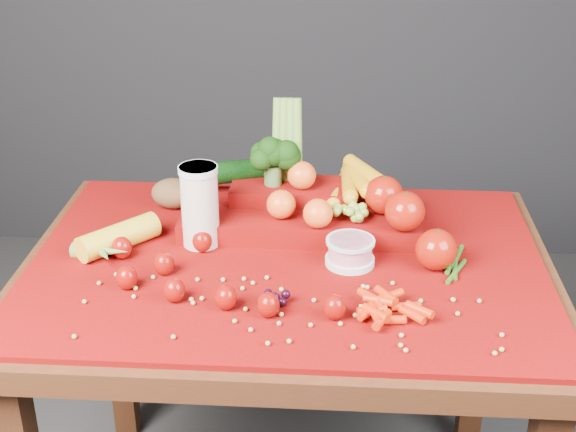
# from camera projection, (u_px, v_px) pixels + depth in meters

# --- Properties ---
(table) EXTENTS (1.10, 0.80, 0.75)m
(table) POSITION_uv_depth(u_px,v_px,m) (287.00, 303.00, 1.70)
(table) COLOR #32190B
(table) RESTS_ON ground
(red_cloth) EXTENTS (1.05, 0.75, 0.01)m
(red_cloth) POSITION_uv_depth(u_px,v_px,m) (287.00, 261.00, 1.66)
(red_cloth) COLOR #6E0803
(red_cloth) RESTS_ON table
(milk_glass) EXTENTS (0.08, 0.08, 0.18)m
(milk_glass) POSITION_uv_depth(u_px,v_px,m) (200.00, 203.00, 1.67)
(milk_glass) COLOR beige
(milk_glass) RESTS_ON red_cloth
(yogurt_bowl) EXTENTS (0.10, 0.10, 0.06)m
(yogurt_bowl) POSITION_uv_depth(u_px,v_px,m) (350.00, 251.00, 1.62)
(yogurt_bowl) COLOR silver
(yogurt_bowl) RESTS_ON red_cloth
(strawberry_scatter) EXTENTS (0.48, 0.28, 0.05)m
(strawberry_scatter) POSITION_uv_depth(u_px,v_px,m) (200.00, 276.00, 1.54)
(strawberry_scatter) COLOR #941200
(strawberry_scatter) RESTS_ON red_cloth
(dark_grape_cluster) EXTENTS (0.06, 0.05, 0.03)m
(dark_grape_cluster) POSITION_uv_depth(u_px,v_px,m) (274.00, 300.00, 1.48)
(dark_grape_cluster) COLOR black
(dark_grape_cluster) RESTS_ON red_cloth
(soybean_scatter) EXTENTS (0.84, 0.24, 0.01)m
(soybean_scatter) POSITION_uv_depth(u_px,v_px,m) (280.00, 309.00, 1.47)
(soybean_scatter) COLOR tan
(soybean_scatter) RESTS_ON red_cloth
(corn_ear) EXTENTS (0.25, 0.26, 0.06)m
(corn_ear) POSITION_uv_depth(u_px,v_px,m) (107.00, 247.00, 1.65)
(corn_ear) COLOR yellow
(corn_ear) RESTS_ON red_cloth
(potato) EXTENTS (0.10, 0.08, 0.07)m
(potato) POSITION_uv_depth(u_px,v_px,m) (174.00, 193.00, 1.87)
(potato) COLOR brown
(potato) RESTS_ON red_cloth
(baby_carrot_pile) EXTENTS (0.18, 0.18, 0.03)m
(baby_carrot_pile) POSITION_uv_depth(u_px,v_px,m) (396.00, 307.00, 1.46)
(baby_carrot_pile) COLOR red
(baby_carrot_pile) RESTS_ON red_cloth
(green_bean_pile) EXTENTS (0.14, 0.12, 0.01)m
(green_bean_pile) POSITION_uv_depth(u_px,v_px,m) (460.00, 264.00, 1.62)
(green_bean_pile) COLOR #265F15
(green_bean_pile) RESTS_ON red_cloth
(produce_mound) EXTENTS (0.61, 0.36, 0.27)m
(produce_mound) POSITION_uv_depth(u_px,v_px,m) (314.00, 203.00, 1.76)
(produce_mound) COLOR #6E0803
(produce_mound) RESTS_ON red_cloth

